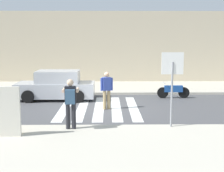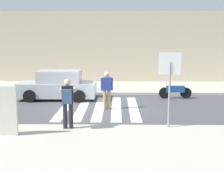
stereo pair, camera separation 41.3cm
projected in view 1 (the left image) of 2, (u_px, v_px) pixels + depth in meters
The scene contains 15 objects.
ground_plane at pixel (99, 109), 14.44m from camera, with size 120.00×120.00×0.00m, color #4C4C4F.
sidewalk_near at pixel (92, 158), 8.30m from camera, with size 60.00×6.00×0.14m, color beige.
sidewalk_far at pixel (102, 87), 20.37m from camera, with size 60.00×4.80×0.14m, color beige.
building_facade_far at pixel (103, 47), 24.34m from camera, with size 56.00×4.00×5.17m, color beige.
crosswalk_stripe_0 at pixel (65, 108), 14.62m from camera, with size 0.44×5.20×0.01m, color silver.
crosswalk_stripe_1 at pixel (82, 108), 14.63m from camera, with size 0.44×5.20×0.01m, color silver.
crosswalk_stripe_2 at pixel (99, 108), 14.64m from camera, with size 0.44×5.20×0.01m, color silver.
crosswalk_stripe_3 at pixel (116, 108), 14.65m from camera, with size 0.44×5.20×0.01m, color silver.
crosswalk_stripe_4 at pixel (133, 108), 14.66m from camera, with size 0.44×5.20×0.01m, color silver.
stop_sign at pixel (172, 73), 10.77m from camera, with size 0.76×0.08×2.62m.
photographer_with_backpack at pixel (70, 100), 10.59m from camera, with size 0.61×0.87×1.72m.
pedestrian_crossing at pixel (107, 88), 14.24m from camera, with size 0.56×0.33×1.72m.
parked_car_silver at pixel (56, 86), 16.58m from camera, with size 4.10×1.92×1.55m.
motorcycle at pixel (173, 91), 17.00m from camera, with size 1.76×0.60×0.87m.
advertising_board at pixel (3, 112), 9.81m from camera, with size 1.10×0.11×1.60m.
Camera 1 is at (0.42, -14.13, 3.21)m, focal length 50.00 mm.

